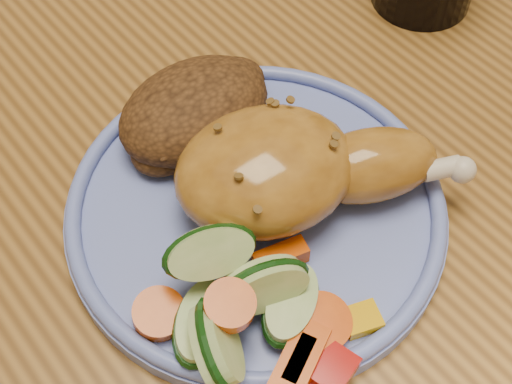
# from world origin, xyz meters

# --- Properties ---
(dining_table) EXTENTS (0.90, 1.40, 0.75)m
(dining_table) POSITION_xyz_m (0.00, 0.00, 0.67)
(dining_table) COLOR olive
(dining_table) RESTS_ON ground
(plate) EXTENTS (0.24, 0.24, 0.01)m
(plate) POSITION_xyz_m (-0.09, -0.08, 0.76)
(plate) COLOR #6476C8
(plate) RESTS_ON dining_table
(plate_rim) EXTENTS (0.23, 0.23, 0.01)m
(plate_rim) POSITION_xyz_m (-0.09, -0.08, 0.77)
(plate_rim) COLOR #6476C8
(plate_rim) RESTS_ON plate
(chicken_leg) EXTENTS (0.17, 0.14, 0.06)m
(chicken_leg) POSITION_xyz_m (-0.07, -0.08, 0.79)
(chicken_leg) COLOR #B07424
(chicken_leg) RESTS_ON plate
(rice_pilaf) EXTENTS (0.11, 0.08, 0.05)m
(rice_pilaf) POSITION_xyz_m (-0.08, -0.00, 0.78)
(rice_pilaf) COLOR #4F2E13
(rice_pilaf) RESTS_ON plate
(vegetable_pile) EXTENTS (0.12, 0.13, 0.06)m
(vegetable_pile) POSITION_xyz_m (-0.14, -0.13, 0.78)
(vegetable_pile) COLOR #A50A05
(vegetable_pile) RESTS_ON plate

